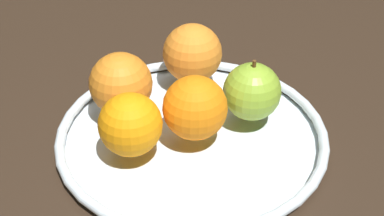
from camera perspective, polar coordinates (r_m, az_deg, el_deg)
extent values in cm
cube|color=#2E2116|center=(65.75, 0.00, -4.78)|extent=(144.67, 144.67, 4.00)
cylinder|color=silver|center=(64.26, 0.00, -3.23)|extent=(31.07, 31.07, 0.60)
torus|color=silver|center=(63.69, 0.00, -2.61)|extent=(32.37, 32.37, 1.20)
sphere|color=#8BB531|center=(63.74, 6.44, 1.76)|extent=(6.99, 6.99, 6.99)
cylinder|color=#593819|center=(61.73, 6.67, 4.58)|extent=(0.44, 0.44, 1.20)
sphere|color=orange|center=(60.28, 0.32, 0.02)|extent=(7.48, 7.48, 7.48)
sphere|color=orange|center=(58.50, -6.61, -1.77)|extent=(7.13, 7.13, 7.13)
sphere|color=orange|center=(70.05, 0.04, 5.87)|extent=(7.83, 7.83, 7.83)
sphere|color=orange|center=(64.83, -7.50, 2.70)|extent=(7.69, 7.69, 7.69)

